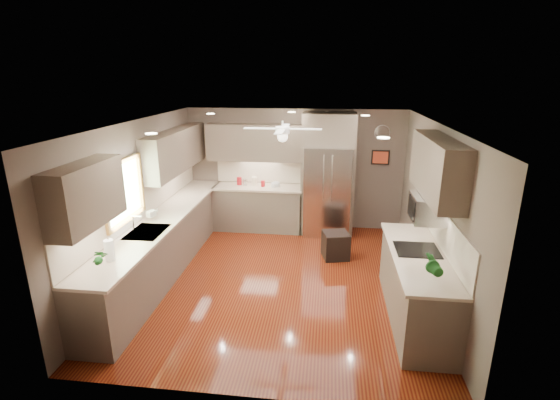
% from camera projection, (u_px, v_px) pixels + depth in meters
% --- Properties ---
extents(floor, '(5.00, 5.00, 0.00)m').
position_uv_depth(floor, '(280.00, 280.00, 6.53)').
color(floor, '#461109').
rests_on(floor, ground).
extents(ceiling, '(5.00, 5.00, 0.00)m').
position_uv_depth(ceiling, '(280.00, 123.00, 5.78)').
color(ceiling, white).
rests_on(ceiling, ground).
extents(wall_back, '(4.50, 0.00, 4.50)m').
position_uv_depth(wall_back, '(294.00, 169.00, 8.52)').
color(wall_back, brown).
rests_on(wall_back, ground).
extents(wall_front, '(4.50, 0.00, 4.50)m').
position_uv_depth(wall_front, '(248.00, 289.00, 3.79)').
color(wall_front, brown).
rests_on(wall_front, ground).
extents(wall_left, '(0.00, 5.00, 5.00)m').
position_uv_depth(wall_left, '(139.00, 201.00, 6.41)').
color(wall_left, brown).
rests_on(wall_left, ground).
extents(wall_right, '(0.00, 5.00, 5.00)m').
position_uv_depth(wall_right, '(433.00, 212.00, 5.90)').
color(wall_right, brown).
rests_on(wall_right, ground).
extents(canister_a, '(0.10, 0.10, 0.16)m').
position_uv_depth(canister_a, '(239.00, 181.00, 8.49)').
color(canister_a, maroon).
rests_on(canister_a, back_run).
extents(canister_b, '(0.11, 0.11, 0.13)m').
position_uv_depth(canister_b, '(245.00, 182.00, 8.44)').
color(canister_b, silver).
rests_on(canister_b, back_run).
extents(canister_c, '(0.14, 0.14, 0.18)m').
position_uv_depth(canister_c, '(254.00, 181.00, 8.45)').
color(canister_c, beige).
rests_on(canister_c, back_run).
extents(canister_d, '(0.09, 0.09, 0.13)m').
position_uv_depth(canister_d, '(263.00, 184.00, 8.37)').
color(canister_d, maroon).
rests_on(canister_d, back_run).
extents(soap_bottle, '(0.12, 0.12, 0.21)m').
position_uv_depth(soap_bottle, '(152.00, 213.00, 6.47)').
color(soap_bottle, white).
rests_on(soap_bottle, left_run).
extents(potted_plant_left, '(0.19, 0.16, 0.31)m').
position_uv_depth(potted_plant_left, '(98.00, 257.00, 4.79)').
color(potted_plant_left, '#164E19').
rests_on(potted_plant_left, left_run).
extents(potted_plant_right, '(0.23, 0.20, 0.37)m').
position_uv_depth(potted_plant_right, '(432.00, 265.00, 4.54)').
color(potted_plant_right, '#164E19').
rests_on(potted_plant_right, right_run).
extents(bowl, '(0.25, 0.25, 0.05)m').
position_uv_depth(bowl, '(275.00, 186.00, 8.33)').
color(bowl, beige).
rests_on(bowl, back_run).
extents(left_run, '(0.65, 4.70, 1.45)m').
position_uv_depth(left_run, '(165.00, 243.00, 6.75)').
color(left_run, brown).
rests_on(left_run, ground).
extents(back_run, '(1.85, 0.65, 1.45)m').
position_uv_depth(back_run, '(259.00, 207.00, 8.55)').
color(back_run, brown).
rests_on(back_run, ground).
extents(uppers, '(4.50, 4.70, 0.95)m').
position_uv_depth(uppers, '(241.00, 156.00, 6.73)').
color(uppers, brown).
rests_on(uppers, wall_left).
extents(window, '(0.05, 1.12, 0.92)m').
position_uv_depth(window, '(124.00, 191.00, 5.85)').
color(window, '#BFF2B2').
rests_on(window, wall_left).
extents(sink, '(0.50, 0.70, 0.32)m').
position_uv_depth(sink, '(147.00, 234.00, 6.00)').
color(sink, silver).
rests_on(sink, left_run).
extents(refrigerator, '(1.06, 0.75, 2.45)m').
position_uv_depth(refrigerator, '(328.00, 177.00, 8.14)').
color(refrigerator, silver).
rests_on(refrigerator, ground).
extents(right_run, '(0.70, 2.20, 1.45)m').
position_uv_depth(right_run, '(416.00, 285.00, 5.40)').
color(right_run, brown).
rests_on(right_run, ground).
extents(microwave, '(0.43, 0.55, 0.34)m').
position_uv_depth(microwave, '(428.00, 208.00, 5.33)').
color(microwave, silver).
rests_on(microwave, wall_right).
extents(ceiling_fan, '(1.18, 1.18, 0.32)m').
position_uv_depth(ceiling_fan, '(283.00, 132.00, 6.12)').
color(ceiling_fan, white).
rests_on(ceiling_fan, ceiling).
extents(recessed_lights, '(2.84, 3.14, 0.01)m').
position_uv_depth(recessed_lights, '(281.00, 120.00, 6.17)').
color(recessed_lights, white).
rests_on(recessed_lights, ceiling).
extents(wall_clock, '(0.30, 0.03, 0.30)m').
position_uv_depth(wall_clock, '(382.00, 133.00, 8.07)').
color(wall_clock, white).
rests_on(wall_clock, wall_back).
extents(framed_print, '(0.36, 0.03, 0.30)m').
position_uv_depth(framed_print, '(380.00, 157.00, 8.21)').
color(framed_print, black).
rests_on(framed_print, wall_back).
extents(stool, '(0.53, 0.53, 0.50)m').
position_uv_depth(stool, '(336.00, 245.00, 7.26)').
color(stool, black).
rests_on(stool, ground).
extents(paper_towel, '(0.12, 0.12, 0.29)m').
position_uv_depth(paper_towel, '(109.00, 250.00, 5.02)').
color(paper_towel, white).
rests_on(paper_towel, left_run).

